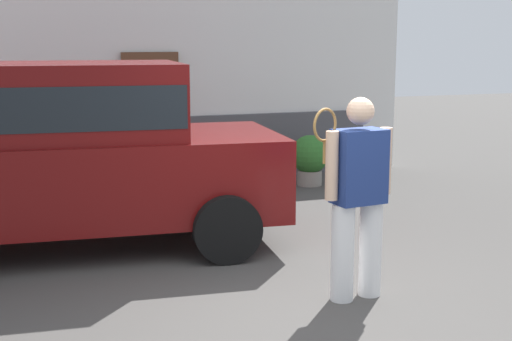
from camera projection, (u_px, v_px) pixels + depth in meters
The scene contains 5 objects.
ground_plane at pixel (322, 316), 5.94m from camera, with size 40.00×40.00×0.00m, color #423F3D.
house_frontage at pixel (163, 94), 11.39m from camera, with size 8.38×0.40×3.05m.
parked_suv at pixel (60, 147), 7.68m from camera, with size 4.75×2.50×2.05m.
tennis_player_man at pixel (358, 195), 6.20m from camera, with size 0.80×0.33×1.81m.
potted_plant_by_porch at pixel (310, 158), 11.20m from camera, with size 0.61×0.61×0.80m.
Camera 1 is at (-2.39, -5.11, 2.30)m, focal length 49.49 mm.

